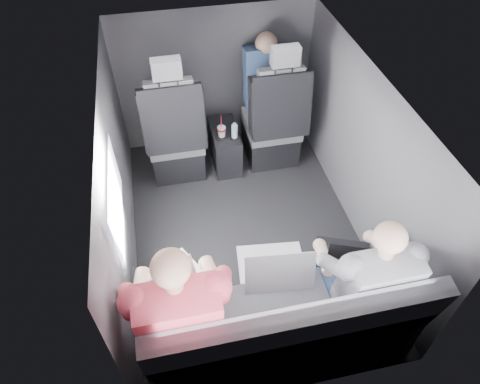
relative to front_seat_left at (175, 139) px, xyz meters
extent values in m
plane|color=black|center=(0.45, -0.84, -0.40)|extent=(2.60, 2.60, 0.00)
plane|color=#B2B2AD|center=(0.45, -0.84, 0.95)|extent=(2.60, 2.60, 0.00)
cube|color=#56565B|center=(-0.45, -0.84, 0.27)|extent=(0.02, 2.60, 1.35)
cube|color=#56565B|center=(1.35, -0.84, 0.27)|extent=(0.02, 2.60, 1.35)
cube|color=#56565B|center=(0.45, 0.46, 0.27)|extent=(1.80, 0.02, 1.35)
cube|color=#56565B|center=(0.45, -2.14, 0.27)|extent=(1.80, 0.02, 1.35)
cube|color=white|center=(-0.43, -1.14, 0.50)|extent=(0.02, 0.75, 0.42)
cube|color=black|center=(0.90, -0.17, 0.40)|extent=(0.35, 0.11, 0.59)
cube|color=black|center=(0.00, 0.08, -0.25)|extent=(0.46, 0.48, 0.30)
cube|color=#58585D|center=(0.00, 0.06, -0.02)|extent=(0.48, 0.46, 0.14)
cube|color=#58585D|center=(0.00, -0.14, 0.35)|extent=(0.38, 0.18, 0.61)
cube|color=black|center=(-0.22, -0.14, 0.32)|extent=(0.08, 0.21, 0.53)
cube|color=black|center=(0.22, -0.14, 0.32)|extent=(0.08, 0.21, 0.53)
cube|color=black|center=(0.00, -0.20, 0.34)|extent=(0.50, 0.11, 0.58)
cube|color=#58585D|center=(0.00, -0.18, 0.79)|extent=(0.22, 0.10, 0.15)
cube|color=black|center=(0.90, 0.08, -0.25)|extent=(0.46, 0.48, 0.30)
cube|color=#58585D|center=(0.90, 0.06, -0.02)|extent=(0.48, 0.46, 0.14)
cube|color=#58585D|center=(0.90, -0.14, 0.35)|extent=(0.38, 0.18, 0.61)
cube|color=black|center=(0.68, -0.14, 0.32)|extent=(0.08, 0.21, 0.53)
cube|color=black|center=(1.12, -0.14, 0.32)|extent=(0.08, 0.21, 0.53)
cube|color=black|center=(0.90, -0.20, 0.34)|extent=(0.50, 0.11, 0.58)
cube|color=#58585D|center=(0.90, -0.18, 0.79)|extent=(0.22, 0.10, 0.15)
cube|color=black|center=(0.45, 0.04, -0.20)|extent=(0.24, 0.48, 0.40)
cylinder|color=black|center=(0.40, -0.08, 0.00)|extent=(0.09, 0.09, 0.01)
cylinder|color=black|center=(0.51, -0.08, 0.00)|extent=(0.09, 0.09, 0.01)
cube|color=#58585D|center=(0.45, -1.86, -0.18)|extent=(1.60, 0.50, 0.45)
cube|color=#58585D|center=(0.45, -2.09, 0.28)|extent=(1.60, 0.17, 0.47)
cylinder|color=red|center=(0.41, -0.05, 0.08)|extent=(0.08, 0.08, 0.02)
cylinder|color=white|center=(0.41, -0.05, 0.10)|extent=(0.08, 0.08, 0.01)
cylinder|color=red|center=(0.41, -0.05, 0.17)|extent=(0.01, 0.01, 0.12)
cylinder|color=#A1BCDB|center=(0.52, -0.09, 0.07)|extent=(0.05, 0.05, 0.14)
cylinder|color=#A1BCDB|center=(0.52, -0.09, 0.15)|extent=(0.03, 0.03, 0.02)
cube|color=white|center=(-0.17, -1.54, 0.19)|extent=(0.39, 0.36, 0.02)
cube|color=silver|center=(-0.17, -1.55, 0.20)|extent=(0.29, 0.24, 0.00)
cube|color=white|center=(-0.17, -1.47, 0.20)|extent=(0.11, 0.09, 0.00)
cube|color=white|center=(-0.17, -1.68, 0.31)|extent=(0.32, 0.21, 0.22)
cube|color=white|center=(-0.17, -1.68, 0.31)|extent=(0.27, 0.18, 0.19)
cube|color=silver|center=(0.44, -1.58, 0.19)|extent=(0.43, 0.32, 0.02)
cube|color=silver|center=(0.44, -1.60, 0.20)|extent=(0.35, 0.19, 0.00)
cube|color=silver|center=(0.44, -1.50, 0.20)|extent=(0.13, 0.08, 0.00)
cube|color=silver|center=(0.44, -1.76, 0.33)|extent=(0.41, 0.13, 0.27)
cube|color=white|center=(0.44, -1.75, 0.33)|extent=(0.36, 0.10, 0.23)
cube|color=black|center=(0.90, -1.62, 0.19)|extent=(0.40, 0.34, 0.02)
cube|color=black|center=(0.90, -1.63, 0.20)|extent=(0.30, 0.22, 0.00)
cube|color=black|center=(0.90, -1.55, 0.20)|extent=(0.11, 0.09, 0.00)
cube|color=black|center=(0.90, -1.77, 0.31)|extent=(0.34, 0.19, 0.23)
cube|color=white|center=(0.90, -1.76, 0.31)|extent=(0.30, 0.16, 0.19)
cube|color=#343439|center=(-0.25, -1.74, 0.12)|extent=(0.16, 0.46, 0.13)
cube|color=#343439|center=(-0.03, -1.74, 0.12)|extent=(0.16, 0.46, 0.13)
cube|color=#343439|center=(-0.25, -1.50, -0.18)|extent=(0.13, 0.13, 0.45)
cube|color=#343439|center=(-0.03, -1.50, -0.18)|extent=(0.13, 0.13, 0.45)
cube|color=#D24553|center=(-0.14, -1.94, 0.37)|extent=(0.42, 0.28, 0.56)
sphere|color=tan|center=(-0.14, -1.91, 0.78)|extent=(0.19, 0.19, 0.19)
cylinder|color=tan|center=(-0.35, -1.66, 0.28)|extent=(0.12, 0.29, 0.12)
cylinder|color=tan|center=(0.07, -1.66, 0.28)|extent=(0.12, 0.29, 0.12)
cube|color=navy|center=(0.84, -1.74, 0.11)|extent=(0.14, 0.42, 0.12)
cube|color=navy|center=(1.04, -1.74, 0.11)|extent=(0.14, 0.42, 0.12)
cube|color=navy|center=(0.84, -1.52, -0.18)|extent=(0.12, 0.12, 0.45)
cube|color=navy|center=(1.04, -1.52, -0.18)|extent=(0.12, 0.12, 0.45)
cube|color=gray|center=(0.94, -1.94, 0.34)|extent=(0.38, 0.26, 0.51)
sphere|color=#DCAF96|center=(0.94, -1.91, 0.71)|extent=(0.17, 0.17, 0.17)
cylinder|color=#DCAF96|center=(0.75, -1.66, 0.26)|extent=(0.11, 0.26, 0.11)
cylinder|color=#DCAF96|center=(1.13, -1.66, 0.26)|extent=(0.11, 0.26, 0.11)
cube|color=navy|center=(0.87, 0.24, 0.38)|extent=(0.38, 0.24, 0.55)
sphere|color=tan|center=(0.87, 0.26, 0.68)|extent=(0.19, 0.19, 0.19)
cube|color=navy|center=(0.87, 0.30, 0.09)|extent=(0.32, 0.38, 0.11)
camera|label=1|loc=(-0.06, -3.04, 2.38)|focal=32.00mm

